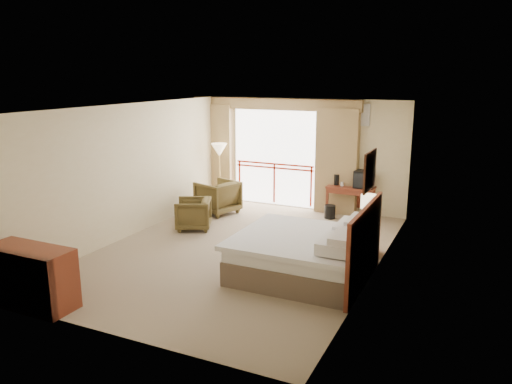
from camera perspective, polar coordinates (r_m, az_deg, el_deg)
The scene contains 29 objects.
floor at distance 9.53m, azimuth -1.67°, elevation -6.71°, with size 7.00×7.00×0.00m, color #88765C.
ceiling at distance 8.97m, azimuth -1.79°, elevation 9.71°, with size 7.00×7.00×0.00m, color white.
wall_back at distance 12.33m, azimuth 5.63°, elevation 4.34°, with size 5.00×5.00×0.00m, color beige.
wall_front at distance 6.34m, azimuth -16.16°, elevation -4.84°, with size 5.00×5.00×0.00m, color beige.
wall_left at distance 10.50m, azimuth -14.01°, elevation 2.43°, with size 7.00×7.00×0.00m, color beige.
wall_right at distance 8.36m, azimuth 13.77°, elevation -0.31°, with size 7.00×7.00×0.00m, color beige.
balcony_door at distance 12.62m, azimuth 2.15°, elevation 3.92°, with size 2.40×2.40×0.00m, color white.
balcony_railing at distance 12.67m, azimuth 2.10°, elevation 2.17°, with size 2.09×0.03×1.02m.
curtain_left at distance 13.22m, azimuth -4.69°, elevation 4.53°, with size 1.00×0.26×2.50m, color olive.
curtain_right at distance 11.95m, azimuth 9.23°, elevation 3.46°, with size 1.00×0.26×2.50m, color olive.
valance at distance 12.38m, azimuth 2.02°, elevation 10.02°, with size 4.40×0.22×0.28m, color olive.
hvac_vent at distance 11.82m, azimuth 11.71°, elevation 8.63°, with size 0.50×0.04×0.50m, color silver.
bed at distance 8.33m, azimuth 5.73°, elevation -7.03°, with size 2.13×2.06×0.97m.
headboard at distance 8.00m, azimuth 12.33°, elevation -6.09°, with size 0.06×2.10×1.30m, color maroon.
framed_art at distance 7.69m, azimuth 12.86°, elevation 2.37°, with size 0.04×0.72×0.60m.
nightstand at distance 9.51m, azimuth 12.53°, elevation -5.32°, with size 0.39×0.46×0.55m, color maroon.
table_lamp at distance 9.36m, azimuth 12.81°, elevation -1.16°, with size 0.31×0.31×0.54m.
phone at distance 9.28m, azimuth 12.12°, elevation -3.68°, with size 0.20×0.16×0.09m, color black.
desk at distance 11.91m, azimuth 10.83°, elevation -0.07°, with size 1.09×0.52×0.71m.
tv at distance 11.72m, azimuth 12.25°, elevation 1.42°, with size 0.44×0.35×0.40m.
coffee_maker at distance 11.89m, azimuth 9.20°, elevation 1.38°, with size 0.12×0.12×0.26m, color black.
cup at distance 11.83m, azimuth 9.81°, elevation 0.89°, with size 0.07×0.07×0.10m, color white.
wastebasket at distance 11.68m, azimuth 8.44°, elevation -2.25°, with size 0.25×0.25×0.31m, color black.
armchair_far at distance 12.07m, azimuth -4.37°, elevation -2.39°, with size 0.84×0.87×0.79m, color #44381B.
armchair_near at distance 10.91m, azimuth -7.13°, elevation -4.19°, with size 0.71×0.73×0.67m, color #44381B.
side_table at distance 11.35m, azimuth -6.60°, elevation -1.59°, with size 0.48×0.48×0.53m.
book at distance 11.30m, azimuth -6.62°, elevation -0.75°, with size 0.16×0.22×0.02m, color white.
floor_lamp at distance 12.61m, azimuth -4.22°, elevation 4.57°, with size 0.40×0.40×1.57m.
dresser at distance 7.91m, azimuth -24.38°, elevation -8.86°, with size 1.33×0.56×0.88m.
Camera 1 is at (4.04, -7.99, 3.27)m, focal length 35.00 mm.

